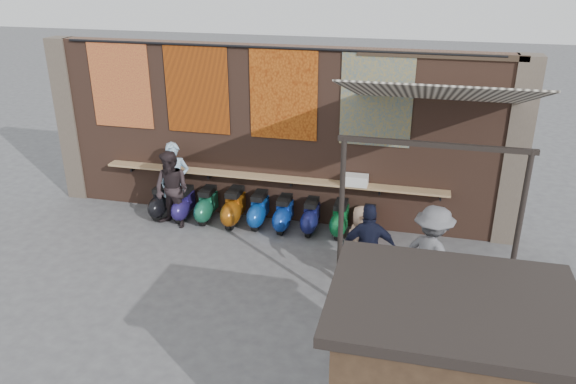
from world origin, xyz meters
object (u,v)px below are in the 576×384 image
at_px(shopper_tan, 361,242).
at_px(diner_left, 175,181).
at_px(scooter_stool_0, 161,202).
at_px(scooter_stool_6, 311,217).
at_px(scooter_stool_5, 284,214).
at_px(diner_right, 172,190).
at_px(scooter_stool_1, 184,204).
at_px(shopper_grey, 431,257).
at_px(scooter_stool_4, 259,210).
at_px(shelf_box, 355,180).
at_px(scooter_stool_7, 340,219).
at_px(scooter_stool_3, 234,208).
at_px(shopper_navy, 368,250).
at_px(scooter_stool_2, 207,205).
at_px(scooter_stool_8, 368,224).

bearing_deg(shopper_tan, diner_left, 131.03).
xyz_separation_m(scooter_stool_0, scooter_stool_6, (3.61, 0.06, -0.00)).
bearing_deg(scooter_stool_5, diner_right, -170.41).
bearing_deg(diner_left, scooter_stool_6, -18.02).
bearing_deg(diner_left, shopper_tan, -37.95).
distance_m(scooter_stool_1, diner_left, 0.59).
relative_size(scooter_stool_0, shopper_grey, 0.42).
height_order(scooter_stool_5, shopper_grey, shopper_grey).
relative_size(scooter_stool_1, scooter_stool_4, 0.96).
distance_m(shelf_box, scooter_stool_7, 0.93).
relative_size(scooter_stool_5, scooter_stool_6, 1.03).
relative_size(diner_left, diner_right, 1.04).
bearing_deg(scooter_stool_7, scooter_stool_5, -177.27).
bearing_deg(scooter_stool_6, scooter_stool_3, -178.20).
xyz_separation_m(scooter_stool_3, diner_left, (-1.44, 0.03, 0.50)).
relative_size(scooter_stool_5, shopper_tan, 0.55).
xyz_separation_m(scooter_stool_5, shopper_navy, (2.12, -2.12, 0.50)).
height_order(shelf_box, scooter_stool_2, shelf_box).
xyz_separation_m(diner_left, diner_right, (0.12, -0.44, -0.03)).
bearing_deg(scooter_stool_4, shopper_grey, -30.68).
height_order(scooter_stool_6, shopper_grey, shopper_grey).
distance_m(scooter_stool_0, shopper_tan, 5.19).
height_order(shelf_box, scooter_stool_4, shelf_box).
height_order(scooter_stool_2, diner_left, diner_left).
height_order(diner_left, shopper_grey, shopper_grey).
distance_m(scooter_stool_0, scooter_stool_2, 1.14).
xyz_separation_m(scooter_stool_3, shopper_tan, (3.11, -1.58, 0.32)).
xyz_separation_m(scooter_stool_0, scooter_stool_7, (4.27, 0.08, 0.01)).
distance_m(shelf_box, scooter_stool_0, 4.63).
xyz_separation_m(diner_right, shopper_navy, (4.62, -1.70, -0.01)).
relative_size(scooter_stool_0, scooter_stool_8, 1.07).
bearing_deg(scooter_stool_4, scooter_stool_3, -173.16).
xyz_separation_m(scooter_stool_1, scooter_stool_4, (1.81, 0.07, 0.02)).
relative_size(scooter_stool_4, scooter_stool_5, 1.02).
height_order(scooter_stool_1, shopper_navy, shopper_navy).
relative_size(diner_left, shopper_grey, 0.98).
bearing_deg(scooter_stool_8, scooter_stool_2, -179.82).
bearing_deg(scooter_stool_7, shopper_grey, -49.42).
height_order(scooter_stool_2, shopper_navy, shopper_navy).
bearing_deg(shelf_box, scooter_stool_5, -168.35).
bearing_deg(scooter_stool_4, scooter_stool_7, 0.13).
distance_m(scooter_stool_6, diner_right, 3.19).
distance_m(shelf_box, scooter_stool_8, 1.00).
bearing_deg(scooter_stool_0, shelf_box, 4.20).
distance_m(scooter_stool_2, scooter_stool_4, 1.25).
height_order(scooter_stool_2, scooter_stool_5, scooter_stool_2).
bearing_deg(shopper_navy, scooter_stool_0, -33.49).
xyz_separation_m(scooter_stool_5, diner_left, (-2.61, 0.02, 0.54)).
relative_size(scooter_stool_2, shopper_tan, 0.56).
bearing_deg(shopper_navy, shopper_grey, 164.04).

